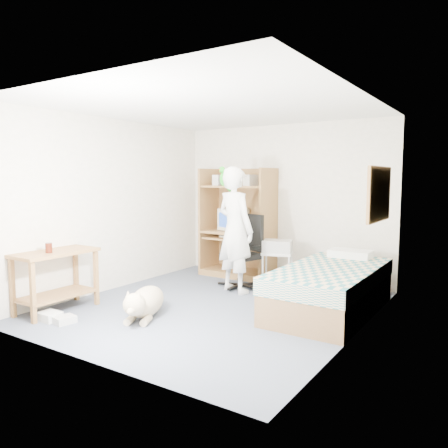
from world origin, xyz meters
name	(u,v)px	position (x,y,z in m)	size (l,w,h in m)	color
floor	(215,307)	(0.00, 0.00, 0.00)	(4.00, 4.00, 0.00)	#4B5366
wall_back	(284,202)	(0.00, 2.00, 1.25)	(3.60, 0.02, 2.50)	beige
wall_right	(359,216)	(1.80, 0.00, 1.25)	(0.02, 4.00, 2.50)	beige
wall_left	(114,205)	(-1.80, 0.00, 1.25)	(0.02, 4.00, 2.50)	beige
ceiling	(214,107)	(0.00, 0.00, 2.50)	(3.60, 4.00, 0.02)	white
computer_hutch	(239,227)	(-0.70, 1.74, 0.82)	(1.20, 0.63, 1.80)	brown
bed	(330,289)	(1.30, 0.62, 0.29)	(1.02, 2.02, 0.66)	brown
side_desk	(56,272)	(-1.55, -1.20, 0.49)	(0.50, 1.00, 0.75)	brown
corkboard	(379,194)	(1.77, 0.90, 1.45)	(0.04, 0.94, 0.66)	#9C7446
office_chair	(244,262)	(-0.22, 1.11, 0.39)	(0.62, 0.62, 1.08)	black
person	(235,230)	(-0.19, 0.80, 0.90)	(0.66, 0.43, 1.80)	white
parrot	(224,178)	(-0.39, 0.82, 1.65)	(0.13, 0.23, 0.36)	#127E15
dog	(145,302)	(-0.47, -0.78, 0.18)	(0.64, 1.04, 0.42)	tan
printer_cart	(277,264)	(0.20, 1.38, 0.35)	(0.53, 0.47, 0.53)	silver
printer	(277,246)	(0.20, 1.38, 0.62)	(0.42, 0.32, 0.18)	#ACACA7
crt_monitor	(233,219)	(-0.81, 1.75, 0.95)	(0.43, 0.45, 0.36)	beige
keyboard	(233,237)	(-0.72, 1.58, 0.67)	(0.45, 0.16, 0.03)	beige
pencil_cup	(254,229)	(-0.35, 1.65, 0.82)	(0.08, 0.08, 0.12)	yellow
drink_glass	(49,248)	(-1.50, -1.32, 0.81)	(0.08, 0.08, 0.12)	#40150A
floor_box_a	(49,316)	(-1.30, -1.49, 0.05)	(0.25, 0.20, 0.10)	silver
floor_box_b	(65,320)	(-1.07, -1.45, 0.04)	(0.18, 0.22, 0.08)	beige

